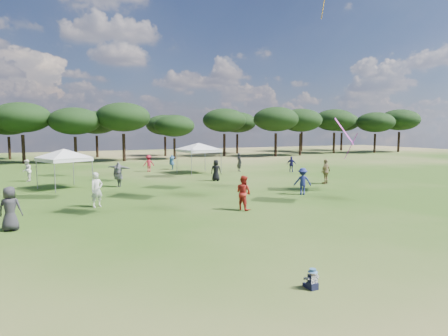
{
  "coord_description": "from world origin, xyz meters",
  "views": [
    {
      "loc": [
        -5.38,
        -5.38,
        4.11
      ],
      "look_at": [
        -0.1,
        6.0,
        2.81
      ],
      "focal_mm": 30.0,
      "sensor_mm": 36.0,
      "label": 1
    }
  ],
  "objects": [
    {
      "name": "tent_right",
      "position": [
        7.23,
        27.5,
        2.73
      ],
      "size": [
        6.55,
        6.55,
        3.15
      ],
      "rotation": [
        0.0,
        0.0,
        0.12
      ],
      "color": "gray",
      "rests_on": "ground"
    },
    {
      "name": "tent_left",
      "position": [
        -4.57,
        22.77,
        2.65
      ],
      "size": [
        5.23,
        5.23,
        3.07
      ],
      "rotation": [
        0.0,
        0.0,
        0.43
      ],
      "color": "gray",
      "rests_on": "ground"
    },
    {
      "name": "tree_line",
      "position": [
        2.39,
        47.41,
        5.42
      ],
      "size": [
        108.78,
        17.63,
        7.77
      ],
      "color": "black",
      "rests_on": "ground"
    },
    {
      "name": "ground",
      "position": [
        0.0,
        0.0,
        0.0
      ],
      "size": [
        140.0,
        140.0,
        0.0
      ],
      "primitive_type": "plane",
      "color": "#335118",
      "rests_on": "ground"
    },
    {
      "name": "toddler",
      "position": [
        0.6,
        2.11,
        0.24
      ],
      "size": [
        0.36,
        0.4,
        0.54
      ],
      "rotation": [
        0.0,
        0.0,
        0.01
      ],
      "color": "black",
      "rests_on": "ground"
    },
    {
      "name": "festival_crowd",
      "position": [
        1.43,
        21.27,
        0.87
      ],
      "size": [
        28.12,
        21.93,
        1.89
      ],
      "color": "#2C2A2F",
      "rests_on": "ground"
    }
  ]
}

